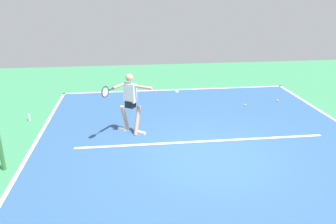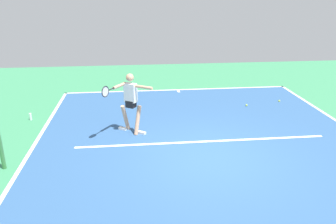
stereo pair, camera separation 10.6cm
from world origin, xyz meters
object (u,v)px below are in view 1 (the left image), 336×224
Objects in this scene: tennis_player at (130,100)px; tennis_ball_near_service_line at (278,100)px; net_post at (0,148)px; water_bottle at (29,117)px; tennis_ball_far_corner at (245,105)px.

tennis_player is 5.91m from tennis_ball_near_service_line.
water_bottle is (0.23, -3.08, -0.43)m from net_post.
tennis_ball_near_service_line is 8.59m from water_bottle.
net_post is at bearing 27.50° from tennis_ball_far_corner.
tennis_ball_near_service_line is at bearing -124.35° from tennis_player.
net_post reaches higher than tennis_ball_near_service_line.
tennis_player is at bearing -148.87° from net_post.
tennis_ball_far_corner is (-6.96, -3.63, -0.50)m from net_post.
tennis_player is 3.52m from water_bottle.
tennis_ball_near_service_line is (-1.35, -0.34, 0.00)m from tennis_ball_far_corner.
net_post reaches higher than water_bottle.
water_bottle reaches higher than tennis_ball_near_service_line.
water_bottle is at bearing 4.35° from tennis_ball_far_corner.
water_bottle reaches higher than tennis_ball_far_corner.
net_post is at bearing 25.51° from tennis_ball_near_service_line.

